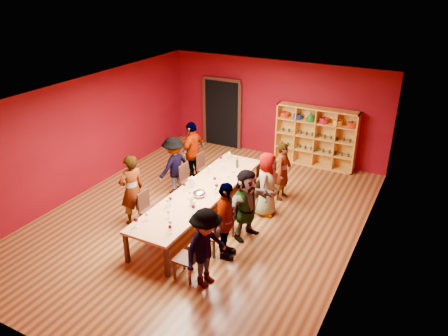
{
  "coord_description": "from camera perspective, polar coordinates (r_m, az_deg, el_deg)",
  "views": [
    {
      "loc": [
        4.64,
        -7.7,
        5.48
      ],
      "look_at": [
        0.27,
        0.59,
        1.15
      ],
      "focal_mm": 35.0,
      "sensor_mm": 36.0,
      "label": 1
    }
  ],
  "objects": [
    {
      "name": "wine_glass_20",
      "position": [
        9.49,
        -7.36,
        -4.29
      ],
      "size": [
        0.08,
        0.08,
        0.21
      ],
      "color": "silver",
      "rests_on": "tasting_table"
    },
    {
      "name": "chair_person_right_0",
      "position": [
        8.44,
        -4.47,
        -11.48
      ],
      "size": [
        0.42,
        0.42,
        0.89
      ],
      "color": "black",
      "rests_on": "ground"
    },
    {
      "name": "tasting_table",
      "position": [
        10.19,
        -2.92,
        -3.24
      ],
      "size": [
        1.1,
        4.5,
        0.75
      ],
      "color": "tan",
      "rests_on": "ground"
    },
    {
      "name": "wine_glass_1",
      "position": [
        8.74,
        -7.05,
        -7.08
      ],
      "size": [
        0.08,
        0.08,
        0.2
      ],
      "color": "silver",
      "rests_on": "tasting_table"
    },
    {
      "name": "doorway",
      "position": [
        14.41,
        -0.18,
        7.2
      ],
      "size": [
        1.4,
        0.17,
        2.3
      ],
      "color": "black",
      "rests_on": "ground"
    },
    {
      "name": "wine_glass_10",
      "position": [
        10.05,
        -0.99,
        -2.37
      ],
      "size": [
        0.08,
        0.08,
        0.2
      ],
      "color": "silver",
      "rests_on": "tasting_table"
    },
    {
      "name": "chair_person_right_3",
      "position": [
        10.65,
        3.91,
        -3.17
      ],
      "size": [
        0.42,
        0.42,
        0.89
      ],
      "color": "black",
      "rests_on": "ground"
    },
    {
      "name": "person_left_3",
      "position": [
        11.41,
        -6.56,
        0.31
      ],
      "size": [
        0.61,
        1.07,
        1.57
      ],
      "primitive_type": "imported",
      "rotation": [
        0.0,
        0.0,
        -1.77
      ],
      "color": "#526CAA",
      "rests_on": "ground"
    },
    {
      "name": "wine_glass_11",
      "position": [
        11.14,
        -0.13,
        0.42
      ],
      "size": [
        0.07,
        0.07,
        0.18
      ],
      "color": "silver",
      "rests_on": "tasting_table"
    },
    {
      "name": "wine_glass_2",
      "position": [
        11.74,
        0.68,
        1.87
      ],
      "size": [
        0.09,
        0.09,
        0.22
      ],
      "color": "silver",
      "rests_on": "tasting_table"
    },
    {
      "name": "wine_glass_19",
      "position": [
        10.77,
        1.22,
        -0.5
      ],
      "size": [
        0.07,
        0.07,
        0.18
      ],
      "color": "silver",
      "rests_on": "tasting_table"
    },
    {
      "name": "carafe_a",
      "position": [
        10.28,
        -4.18,
        -1.9
      ],
      "size": [
        0.11,
        0.11,
        0.28
      ],
      "color": "silver",
      "rests_on": "tasting_table"
    },
    {
      "name": "chair_person_left_4",
      "position": [
        11.98,
        -2.61,
        0.18
      ],
      "size": [
        0.42,
        0.42,
        0.89
      ],
      "color": "black",
      "rests_on": "ground"
    },
    {
      "name": "wine_glass_7",
      "position": [
        10.95,
        -2.01,
        0.09
      ],
      "size": [
        0.09,
        0.09,
        0.22
      ],
      "color": "silver",
      "rests_on": "tasting_table"
    },
    {
      "name": "spittoon_bowl",
      "position": [
        9.89,
        -3.25,
        -3.35
      ],
      "size": [
        0.3,
        0.3,
        0.16
      ],
      "primitive_type": "ellipsoid",
      "color": "silver",
      "rests_on": "tasting_table"
    },
    {
      "name": "person_left_1",
      "position": [
        10.18,
        -11.96,
        -2.82
      ],
      "size": [
        0.65,
        0.74,
        1.71
      ],
      "primitive_type": "imported",
      "rotation": [
        0.0,
        0.0,
        -1.94
      ],
      "color": "#47474B",
      "rests_on": "ground"
    },
    {
      "name": "wine_glass_13",
      "position": [
        10.92,
        -1.96,
        0.03
      ],
      "size": [
        0.09,
        0.09,
        0.22
      ],
      "color": "silver",
      "rests_on": "tasting_table"
    },
    {
      "name": "wine_glass_15",
      "position": [
        10.14,
        -5.21,
        -2.21
      ],
      "size": [
        0.08,
        0.08,
        0.2
      ],
      "color": "silver",
      "rests_on": "tasting_table"
    },
    {
      "name": "person_right_1",
      "position": [
        8.81,
        0.18,
        -6.94
      ],
      "size": [
        0.66,
        1.07,
        1.7
      ],
      "primitive_type": "imported",
      "rotation": [
        0.0,
        0.0,
        1.79
      ],
      "color": "#608FC6",
      "rests_on": "ground"
    },
    {
      "name": "wine_glass_9",
      "position": [
        10.53,
        0.56,
        -1.1
      ],
      "size": [
        0.07,
        0.07,
        0.18
      ],
      "color": "silver",
      "rests_on": "tasting_table"
    },
    {
      "name": "wine_glass_16",
      "position": [
        9.09,
        -7.3,
        -5.76
      ],
      "size": [
        0.08,
        0.08,
        0.19
      ],
      "color": "silver",
      "rests_on": "tasting_table"
    },
    {
      "name": "person_right_3",
      "position": [
        10.41,
        5.61,
        -2.1
      ],
      "size": [
        0.49,
        0.81,
        1.59
      ],
      "primitive_type": "imported",
      "rotation": [
        0.0,
        0.0,
        1.66
      ],
      "color": "#5D8CC1",
      "rests_on": "ground"
    },
    {
      "name": "wine_glass_8",
      "position": [
        9.8,
        -4.48,
        -3.23
      ],
      "size": [
        0.08,
        0.08,
        0.19
      ],
      "color": "silver",
      "rests_on": "tasting_table"
    },
    {
      "name": "wine_glass_17",
      "position": [
        8.9,
        -11.43,
        -6.7
      ],
      "size": [
        0.09,
        0.09,
        0.21
      ],
      "color": "silver",
      "rests_on": "tasting_table"
    },
    {
      "name": "chair_person_right_4",
      "position": [
        11.42,
        5.82,
        -1.23
      ],
      "size": [
        0.42,
        0.42,
        0.89
      ],
      "color": "black",
      "rests_on": "ground"
    },
    {
      "name": "chair_person_right_1",
      "position": [
        9.1,
        -1.32,
        -8.41
      ],
      "size": [
        0.42,
        0.42,
        0.89
      ],
      "color": "black",
      "rests_on": "ground"
    },
    {
      "name": "room_shell",
      "position": [
        9.83,
        -3.02,
        0.88
      ],
      "size": [
        7.1,
        9.1,
        3.04
      ],
      "color": "brown",
      "rests_on": "ground"
    },
    {
      "name": "wine_bottle",
      "position": [
        11.28,
        1.73,
        0.59
      ],
      "size": [
        0.09,
        0.09,
        0.29
      ],
      "color": "#13351A",
      "rests_on": "tasting_table"
    },
    {
      "name": "person_right_2",
      "position": [
        9.48,
        2.94,
        -4.75
      ],
      "size": [
        0.88,
        1.56,
        1.62
      ],
      "primitive_type": "imported",
      "rotation": [
        0.0,
        0.0,
        1.25
      ],
      "color": "beige",
      "rests_on": "ground"
    },
    {
      "name": "wine_glass_12",
      "position": [
        9.1,
        -10.07,
        -6.02
      ],
      "size": [
        0.07,
        0.07,
        0.18
      ],
      "color": "silver",
      "rests_on": "tasting_table"
    },
    {
      "name": "wine_glass_18",
      "position": [
        10.39,
        -1.22,
        -1.42
      ],
      "size": [
        0.08,
        0.08,
        0.19
      ],
      "color": "silver",
      "rests_on": "tasting_table"
    },
    {
      "name": "wine_glass_14",
      "position": [
        8.61,
        -7.08,
        -7.68
      ],
      "size": [
        0.07,
        0.07,
        0.19
      ],
      "color": "silver",
      "rests_on": "tasting_table"
    },
    {
      "name": "wine_glass_21",
      "position": [
        9.56,
        -7.04,
        -4.04
      ],
      "size": [
        0.08,
        0.08,
        0.21
      ],
      "color": "silver",
      "rests_on": "tasting_table"
    },
    {
      "name": "wine_glass_6",
      "position": [
        9.93,
        -1.16,
        -2.75
      ],
      "size": [
        0.08,
        0.08,
        0.19
      ],
      "color": "silver",
      "rests_on": "tasting_table"
    },
    {
      "name": "person_left_4",
      "position": [
        12.0,
        -4.1,
        2.11
      ],
      "size": [
        0.5,
        1.03,
        1.73
      ],
      "primitive_type": "imported",
      "rotation": [
        0.0,
        0.0,
        -1.61
      ],
      "color": "#5A85BA",
      "rests_on": "ground"
    },
    {
      "name": "person_right_4",
      "position": [
        11.18,
        7.75,
        -0.41
      ],
      "size": [
        0.42,
        0.57,
        1.53
      ],
      "primitive_type": "imported",
      "rotation": [
        0.0,
        0.0,
        1.54
      ],
      "color": "pink",
      "rests_on": "ground"
    },
    {
      "name": "shelving_unit",
      "position": [
        13.24,
        11.93,
        4.38
      ],
      "size": [
        2.4,
        0.4,
        1.8
      ],
      "color": "gold",
      "rests_on": "ground"
    },
    {
      "name": "person_right_0",
      "position": [
        8.11,
        -2.38,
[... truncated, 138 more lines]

